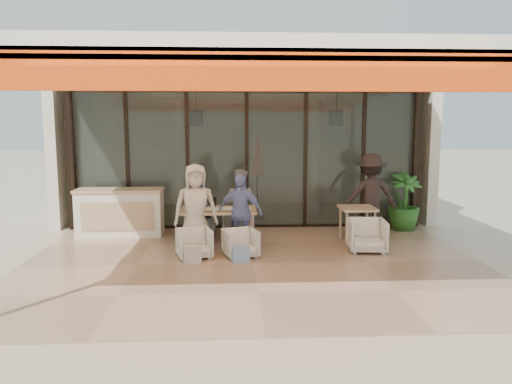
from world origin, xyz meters
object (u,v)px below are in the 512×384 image
side_table (357,212)px  potted_palm (404,202)px  chair_far_left (200,220)px  chair_near_right (241,242)px  diner_periwinkle (240,212)px  side_chair (367,234)px  chair_near_left (194,242)px  standing_woman (370,195)px  host_counter (120,212)px  chair_far_right (239,220)px  diner_cream (196,208)px  dining_table (218,212)px  diner_grey (239,205)px  diner_navy (199,204)px

side_table → potted_palm: potted_palm is taller
chair_far_left → chair_near_right: 2.08m
side_table → diner_periwinkle: bearing=-168.1°
side_table → side_chair: 0.80m
chair_near_left → standing_woman: size_ratio=0.34×
host_counter → chair_far_right: (2.55, 0.07, -0.22)m
diner_cream → chair_far_right: bearing=51.2°
dining_table → diner_grey: size_ratio=1.00×
chair_far_left → side_chair: 3.64m
chair_far_left → chair_near_right: size_ratio=1.11×
chair_near_right → potted_palm: (3.76, 2.10, 0.37)m
chair_near_left → diner_periwinkle: (0.84, 0.50, 0.44)m
diner_navy → diner_periwinkle: diner_navy is taller
diner_cream → side_table: size_ratio=2.26×
side_table → diner_navy: bearing=173.1°
chair_near_right → chair_far_right: bearing=72.8°
diner_cream → diner_periwinkle: size_ratio=1.12×
dining_table → chair_far_right: (0.43, 0.94, -0.37)m
dining_table → chair_far_left: (-0.41, 0.94, -0.36)m
potted_palm → chair_near_right: bearing=-150.8°
diner_navy → diner_periwinkle: bearing=153.3°
chair_near_left → diner_grey: size_ratio=0.41×
chair_near_left → diner_grey: 1.69m
chair_near_right → dining_table: bearing=96.8°
diner_navy → standing_woman: 3.67m
chair_far_right → diner_periwinkle: diner_periwinkle is taller
chair_near_left → side_table: (3.24, 1.01, 0.33)m
chair_near_left → chair_near_right: chair_near_left is taller
chair_far_left → potted_palm: 4.62m
diner_grey → side_table: bearing=-171.7°
chair_near_right → side_table: side_table is taller
dining_table → diner_navy: bearing=133.0°
chair_far_left → side_chair: side_chair is taller
diner_cream → standing_woman: (3.67, 1.07, 0.05)m
host_counter → diner_navy: diner_navy is taller
potted_palm → diner_grey: bearing=-169.4°
diner_cream → potted_palm: 4.88m
standing_woman → potted_palm: standing_woman is taller
side_chair → standing_woman: 1.48m
chair_far_left → diner_grey: size_ratio=0.43×
chair_far_left → diner_cream: 1.49m
diner_navy → side_table: 3.27m
chair_far_right → chair_near_left: 2.08m
chair_near_right → diner_cream: bearing=132.0°
dining_table → potted_palm: size_ratio=1.14×
chair_far_right → standing_woman: bearing=-176.6°
dining_table → chair_far_left: size_ratio=2.31×
chair_far_right → diner_cream: (-0.84, -1.40, 0.53)m
diner_cream → standing_woman: size_ratio=0.94×
diner_grey → potted_palm: diner_grey is taller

